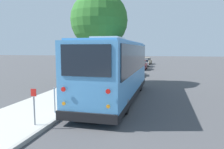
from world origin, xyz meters
The scene contains 12 objects.
ground_plane centered at (0.00, 0.00, 0.00)m, with size 160.00×160.00×0.00m, color #474749.
sidewalk_slab centered at (0.00, 3.28, 0.07)m, with size 80.00×3.22×0.15m, color #B2AFA8.
curb_strip centered at (0.00, 1.59, 0.07)m, with size 80.00×0.14×0.15m, color #9D9A94.
shuttle_bus centered at (-0.04, 0.03, 1.92)m, with size 10.28×2.66×3.58m.
parked_sedan_white centered at (11.95, 0.60, 0.58)m, with size 4.50×1.87×1.26m.
parked_sedan_maroon centered at (19.37, 0.42, 0.62)m, with size 4.35×1.73×1.33m.
parked_sedan_silver centered at (24.73, 0.41, 0.60)m, with size 4.25×1.95×1.29m.
parked_sedan_tan centered at (31.02, 0.39, 0.59)m, with size 4.51×1.99×1.28m.
street_tree centered at (5.18, 2.53, 5.66)m, with size 4.71×4.71×8.26m.
sign_post_near centered at (-5.49, 2.02, 0.86)m, with size 0.06×0.22×1.38m.
sign_post_far centered at (-3.89, 2.02, 0.73)m, with size 0.06×0.06×1.15m.
fire_hydrant centered at (7.82, 2.01, 0.55)m, with size 0.22×0.22×0.81m.
Camera 1 is at (-12.58, -2.60, 3.00)m, focal length 35.00 mm.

